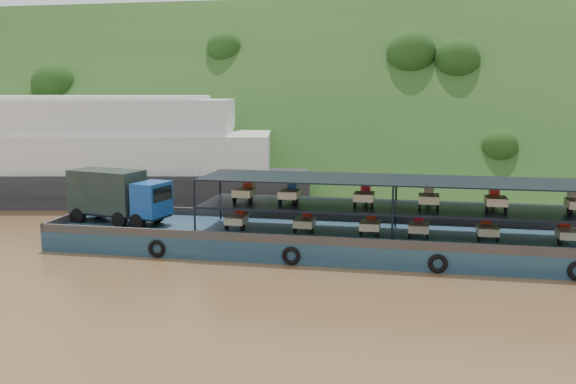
# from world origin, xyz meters

# --- Properties ---
(ground) EXTENTS (160.00, 160.00, 0.00)m
(ground) POSITION_xyz_m (0.00, 0.00, 0.00)
(ground) COLOR brown
(ground) RESTS_ON ground
(hillside) EXTENTS (140.00, 39.60, 39.60)m
(hillside) POSITION_xyz_m (0.00, 36.00, 0.00)
(hillside) COLOR #163914
(hillside) RESTS_ON ground
(cargo_barge) EXTENTS (35.00, 7.18, 4.59)m
(cargo_barge) POSITION_xyz_m (0.16, 0.73, 1.14)
(cargo_barge) COLOR #142B46
(cargo_barge) RESTS_ON ground
(passenger_ferry) EXTENTS (46.61, 20.17, 9.17)m
(passenger_ferry) POSITION_xyz_m (-25.70, 14.62, 3.97)
(passenger_ferry) COLOR black
(passenger_ferry) RESTS_ON ground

